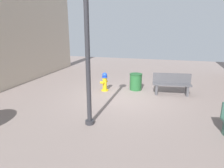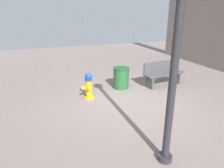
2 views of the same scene
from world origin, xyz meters
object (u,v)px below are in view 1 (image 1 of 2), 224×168
Objects in this scene: bench_near at (172,84)px; street_lamp at (87,43)px; fire_hydrant at (105,82)px; trash_bin at (136,82)px.

bench_near is 0.42× the size of street_lamp.
fire_hydrant is 0.22× the size of street_lamp.
bench_near is at bearing 170.84° from trash_bin.
fire_hydrant is at bearing -79.96° from street_lamp.
fire_hydrant is 4.11m from street_lamp.
street_lamp is at bearing 78.99° from trash_bin.
fire_hydrant is 0.52× the size of bench_near.
fire_hydrant reaches higher than trash_bin.
bench_near is 2.15× the size of trash_bin.
trash_bin is at bearing -101.01° from street_lamp.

